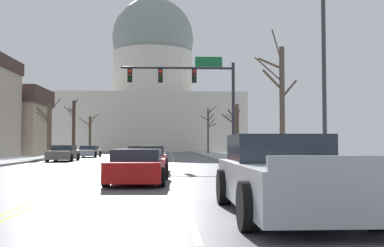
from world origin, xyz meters
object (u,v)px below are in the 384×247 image
object	(u,v)px
street_lamp_right	(317,35)
sedan_oncoming_00	(63,154)
sedan_oncoming_01	(89,152)
pickup_truck_near_03	(285,178)
sedan_near_01	(147,160)
pedestrian_00	(307,151)
bicycle_parked	(300,167)
signal_gantry	(194,86)
sedan_near_00	(150,157)
sedan_near_02	(138,167)

from	to	relation	value
street_lamp_right	sedan_oncoming_00	xyz separation A→B (m)	(-13.24, 22.03, -4.36)
sedan_oncoming_01	sedan_oncoming_00	bearing A→B (deg)	-91.23
sedan_oncoming_00	sedan_oncoming_01	bearing A→B (deg)	88.77
pickup_truck_near_03	sedan_oncoming_01	xyz separation A→B (m)	(-10.43, 38.17, -0.15)
sedan_near_01	pedestrian_00	size ratio (longest dim) A/B	2.56
sedan_oncoming_00	bicycle_parked	xyz separation A→B (m)	(13.37, -19.49, -0.11)
signal_gantry	sedan_near_00	size ratio (longest dim) A/B	1.67
signal_gantry	sedan_oncoming_00	size ratio (longest dim) A/B	1.81
sedan_near_01	bicycle_parked	distance (m)	7.85
sedan_near_02	pickup_truck_near_03	xyz separation A→B (m)	(3.35, -7.17, 0.14)
street_lamp_right	bicycle_parked	world-z (taller)	street_lamp_right
street_lamp_right	pedestrian_00	distance (m)	6.39
pickup_truck_near_03	pedestrian_00	world-z (taller)	pedestrian_00
sedan_near_02	sedan_oncoming_00	size ratio (longest dim) A/B	1.09
street_lamp_right	sedan_near_01	distance (m)	10.53
pedestrian_00	sedan_oncoming_00	bearing A→B (deg)	130.16
sedan_near_01	pickup_truck_near_03	xyz separation A→B (m)	(3.33, -13.27, 0.12)
pickup_truck_near_03	sedan_oncoming_00	bearing A→B (deg)	111.00
sedan_oncoming_00	pedestrian_00	world-z (taller)	pedestrian_00
sedan_oncoming_00	bicycle_parked	bearing A→B (deg)	-55.53
street_lamp_right	sedan_near_02	world-z (taller)	street_lamp_right
pickup_truck_near_03	sedan_oncoming_01	size ratio (longest dim) A/B	1.15
sedan_near_00	pedestrian_00	size ratio (longest dim) A/B	2.82
sedan_near_01	sedan_oncoming_01	size ratio (longest dim) A/B	0.93
signal_gantry	sedan_near_00	distance (m)	6.45
sedan_near_00	pickup_truck_near_03	world-z (taller)	pickup_truck_near_03
signal_gantry	sedan_near_00	bearing A→B (deg)	-132.74
sedan_near_02	sedan_oncoming_01	size ratio (longest dim) A/B	1.03
sedan_oncoming_01	bicycle_parked	size ratio (longest dim) A/B	2.61
signal_gantry	pickup_truck_near_03	world-z (taller)	signal_gantry
street_lamp_right	sedan_near_02	xyz separation A→B (m)	(-5.94, 1.43, -4.38)
street_lamp_right	sedan_near_02	bearing A→B (deg)	166.46
sedan_near_00	pickup_truck_near_03	xyz separation A→B (m)	(3.42, -19.17, 0.13)
pickup_truck_near_03	sedan_oncoming_00	distance (m)	29.74
sedan_near_00	pickup_truck_near_03	distance (m)	19.47
signal_gantry	sedan_oncoming_01	world-z (taller)	signal_gantry
sedan_oncoming_01	bicycle_parked	xyz separation A→B (m)	(13.15, -29.89, -0.08)
signal_gantry	bicycle_parked	bearing A→B (deg)	-76.98
pickup_truck_near_03	sedan_oncoming_01	bearing A→B (deg)	105.29
street_lamp_right	sedan_oncoming_00	world-z (taller)	street_lamp_right
sedan_near_00	sedan_near_01	distance (m)	5.90
sedan_near_01	pickup_truck_near_03	size ratio (longest dim) A/B	0.81
pickup_truck_near_03	signal_gantry	bearing A→B (deg)	91.35
sedan_near_01	sedan_oncoming_00	size ratio (longest dim) A/B	0.98
pickup_truck_near_03	pedestrian_00	distance (m)	11.32
signal_gantry	pedestrian_00	xyz separation A→B (m)	(4.30, -11.64, -4.34)
sedan_oncoming_00	pedestrian_00	xyz separation A→B (m)	(14.43, -17.10, 0.47)
sedan_near_02	signal_gantry	bearing A→B (deg)	79.44
signal_gantry	sedan_near_01	size ratio (longest dim) A/B	1.85
pickup_truck_near_03	sedan_near_01	bearing A→B (deg)	104.09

